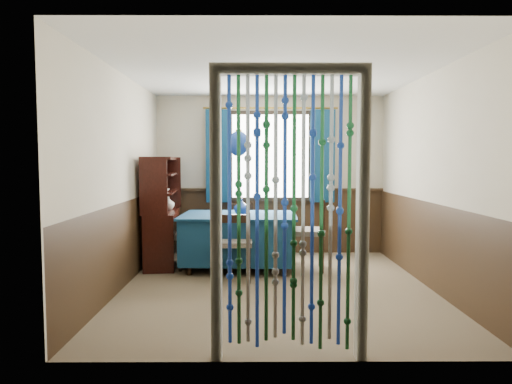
{
  "coord_description": "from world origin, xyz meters",
  "views": [
    {
      "loc": [
        -0.26,
        -5.27,
        1.49
      ],
      "look_at": [
        -0.23,
        0.61,
        1.08
      ],
      "focal_mm": 32.0,
      "sensor_mm": 36.0,
      "label": 1
    }
  ],
  "objects_px": {
    "vase_table": "(241,207)",
    "chair_near": "(234,244)",
    "chair_right": "(310,232)",
    "pendant_lamp": "(239,143)",
    "dining_table": "(239,237)",
    "sideboard": "(162,226)",
    "chair_far": "(242,228)",
    "chair_left": "(169,236)",
    "vase_sideboard": "(168,202)",
    "bowl_shelf": "(163,190)"
  },
  "relations": [
    {
      "from": "chair_near",
      "to": "bowl_shelf",
      "type": "bearing_deg",
      "value": 143.91
    },
    {
      "from": "bowl_shelf",
      "to": "vase_sideboard",
      "type": "xyz_separation_m",
      "value": [
        0.0,
        0.41,
        -0.2
      ]
    },
    {
      "from": "chair_right",
      "to": "pendant_lamp",
      "type": "relative_size",
      "value": 1.01
    },
    {
      "from": "chair_near",
      "to": "pendant_lamp",
      "type": "bearing_deg",
      "value": 85.83
    },
    {
      "from": "chair_far",
      "to": "chair_right",
      "type": "relative_size",
      "value": 0.86
    },
    {
      "from": "chair_right",
      "to": "vase_table",
      "type": "xyz_separation_m",
      "value": [
        -0.93,
        0.05,
        0.33
      ]
    },
    {
      "from": "vase_table",
      "to": "vase_sideboard",
      "type": "relative_size",
      "value": 0.95
    },
    {
      "from": "chair_right",
      "to": "pendant_lamp",
      "type": "bearing_deg",
      "value": 91.11
    },
    {
      "from": "dining_table",
      "to": "chair_near",
      "type": "distance_m",
      "value": 0.64
    },
    {
      "from": "chair_right",
      "to": "chair_near",
      "type": "bearing_deg",
      "value": 124.99
    },
    {
      "from": "chair_right",
      "to": "bowl_shelf",
      "type": "xyz_separation_m",
      "value": [
        -2.02,
        0.14,
        0.56
      ]
    },
    {
      "from": "chair_near",
      "to": "bowl_shelf",
      "type": "height_order",
      "value": "bowl_shelf"
    },
    {
      "from": "chair_near",
      "to": "chair_far",
      "type": "xyz_separation_m",
      "value": [
        0.06,
        1.39,
        -0.02
      ]
    },
    {
      "from": "vase_table",
      "to": "bowl_shelf",
      "type": "distance_m",
      "value": 1.11
    },
    {
      "from": "chair_left",
      "to": "chair_far",
      "type": "bearing_deg",
      "value": 132.14
    },
    {
      "from": "chair_near",
      "to": "pendant_lamp",
      "type": "relative_size",
      "value": 0.91
    },
    {
      "from": "chair_near",
      "to": "sideboard",
      "type": "xyz_separation_m",
      "value": [
        -1.08,
        0.93,
        0.08
      ]
    },
    {
      "from": "chair_left",
      "to": "sideboard",
      "type": "distance_m",
      "value": 0.32
    },
    {
      "from": "chair_right",
      "to": "bowl_shelf",
      "type": "distance_m",
      "value": 2.1
    },
    {
      "from": "chair_near",
      "to": "vase_table",
      "type": "height_order",
      "value": "vase_table"
    },
    {
      "from": "sideboard",
      "to": "chair_far",
      "type": "bearing_deg",
      "value": 16.81
    },
    {
      "from": "chair_left",
      "to": "vase_sideboard",
      "type": "distance_m",
      "value": 0.63
    },
    {
      "from": "chair_far",
      "to": "pendant_lamp",
      "type": "height_order",
      "value": "pendant_lamp"
    },
    {
      "from": "bowl_shelf",
      "to": "pendant_lamp",
      "type": "bearing_deg",
      "value": -3.89
    },
    {
      "from": "chair_far",
      "to": "sideboard",
      "type": "height_order",
      "value": "sideboard"
    },
    {
      "from": "chair_left",
      "to": "vase_sideboard",
      "type": "bearing_deg",
      "value": -162.54
    },
    {
      "from": "sideboard",
      "to": "chair_near",
      "type": "bearing_deg",
      "value": -46.05
    },
    {
      "from": "chair_far",
      "to": "chair_left",
      "type": "bearing_deg",
      "value": 33.3
    },
    {
      "from": "chair_far",
      "to": "vase_sideboard",
      "type": "height_order",
      "value": "vase_sideboard"
    },
    {
      "from": "chair_left",
      "to": "bowl_shelf",
      "type": "bearing_deg",
      "value": -110.16
    },
    {
      "from": "chair_right",
      "to": "bowl_shelf",
      "type": "bearing_deg",
      "value": 91.06
    },
    {
      "from": "dining_table",
      "to": "chair_right",
      "type": "xyz_separation_m",
      "value": [
        0.96,
        -0.06,
        0.08
      ]
    },
    {
      "from": "pendant_lamp",
      "to": "vase_table",
      "type": "bearing_deg",
      "value": -22.82
    },
    {
      "from": "chair_left",
      "to": "sideboard",
      "type": "relative_size",
      "value": 0.55
    },
    {
      "from": "dining_table",
      "to": "chair_near",
      "type": "xyz_separation_m",
      "value": [
        -0.04,
        -0.64,
        0.03
      ]
    },
    {
      "from": "chair_right",
      "to": "vase_sideboard",
      "type": "distance_m",
      "value": 2.12
    },
    {
      "from": "chair_far",
      "to": "vase_table",
      "type": "height_order",
      "value": "vase_table"
    },
    {
      "from": "sideboard",
      "to": "pendant_lamp",
      "type": "bearing_deg",
      "value": -19.73
    },
    {
      "from": "chair_far",
      "to": "vase_sideboard",
      "type": "relative_size",
      "value": 4.01
    },
    {
      "from": "vase_table",
      "to": "bowl_shelf",
      "type": "relative_size",
      "value": 0.97
    },
    {
      "from": "chair_left",
      "to": "bowl_shelf",
      "type": "xyz_separation_m",
      "value": [
        -0.1,
        0.05,
        0.63
      ]
    },
    {
      "from": "dining_table",
      "to": "chair_near",
      "type": "height_order",
      "value": "chair_near"
    },
    {
      "from": "chair_left",
      "to": "sideboard",
      "type": "xyz_separation_m",
      "value": [
        -0.16,
        0.26,
        0.1
      ]
    },
    {
      "from": "pendant_lamp",
      "to": "sideboard",
      "type": "bearing_deg",
      "value": 165.54
    },
    {
      "from": "chair_far",
      "to": "dining_table",
      "type": "bearing_deg",
      "value": 85.33
    },
    {
      "from": "vase_table",
      "to": "chair_near",
      "type": "bearing_deg",
      "value": -96.28
    },
    {
      "from": "chair_right",
      "to": "vase_table",
      "type": "distance_m",
      "value": 0.99
    },
    {
      "from": "chair_right",
      "to": "chair_far",
      "type": "bearing_deg",
      "value": 54.26
    },
    {
      "from": "dining_table",
      "to": "chair_far",
      "type": "xyz_separation_m",
      "value": [
        0.02,
        0.75,
        0.01
      ]
    },
    {
      "from": "sideboard",
      "to": "bowl_shelf",
      "type": "distance_m",
      "value": 0.57
    }
  ]
}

